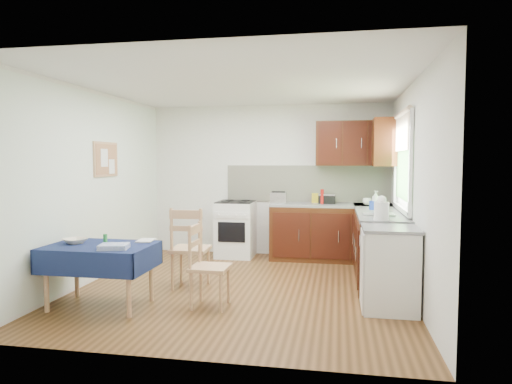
% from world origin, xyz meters
% --- Properties ---
extents(floor, '(4.20, 4.20, 0.00)m').
position_xyz_m(floor, '(0.00, 0.00, 0.00)').
color(floor, '#472B13').
rests_on(floor, ground).
extents(ceiling, '(4.00, 4.20, 0.02)m').
position_xyz_m(ceiling, '(0.00, 0.00, 2.50)').
color(ceiling, silver).
rests_on(ceiling, wall_back).
extents(wall_back, '(4.00, 0.02, 2.50)m').
position_xyz_m(wall_back, '(0.00, 2.10, 1.25)').
color(wall_back, white).
rests_on(wall_back, ground).
extents(wall_front, '(4.00, 0.02, 2.50)m').
position_xyz_m(wall_front, '(0.00, -2.10, 1.25)').
color(wall_front, white).
rests_on(wall_front, ground).
extents(wall_left, '(0.02, 4.20, 2.50)m').
position_xyz_m(wall_left, '(-2.00, 0.00, 1.25)').
color(wall_left, white).
rests_on(wall_left, ground).
extents(wall_right, '(0.02, 4.20, 2.50)m').
position_xyz_m(wall_right, '(2.00, 0.00, 1.25)').
color(wall_right, white).
rests_on(wall_right, ground).
extents(base_cabinets, '(1.90, 2.30, 0.86)m').
position_xyz_m(base_cabinets, '(1.36, 1.26, 0.43)').
color(base_cabinets, black).
rests_on(base_cabinets, ground).
extents(worktop_back, '(1.90, 0.60, 0.04)m').
position_xyz_m(worktop_back, '(1.05, 1.80, 0.88)').
color(worktop_back, slate).
rests_on(worktop_back, base_cabinets).
extents(worktop_right, '(0.60, 1.70, 0.04)m').
position_xyz_m(worktop_right, '(1.70, 0.65, 0.88)').
color(worktop_right, slate).
rests_on(worktop_right, base_cabinets).
extents(worktop_corner, '(0.60, 0.60, 0.04)m').
position_xyz_m(worktop_corner, '(1.70, 1.80, 0.88)').
color(worktop_corner, slate).
rests_on(worktop_corner, base_cabinets).
extents(splashback, '(2.70, 0.02, 0.60)m').
position_xyz_m(splashback, '(0.65, 2.08, 1.20)').
color(splashback, beige).
rests_on(splashback, wall_back).
extents(upper_cabinets, '(1.20, 0.85, 0.70)m').
position_xyz_m(upper_cabinets, '(1.52, 1.80, 1.85)').
color(upper_cabinets, black).
rests_on(upper_cabinets, wall_back).
extents(stove, '(0.60, 0.61, 0.92)m').
position_xyz_m(stove, '(-0.50, 1.80, 0.46)').
color(stove, white).
rests_on(stove, ground).
extents(window, '(0.04, 1.48, 1.26)m').
position_xyz_m(window, '(1.97, 0.70, 1.65)').
color(window, '#295322').
rests_on(window, wall_right).
extents(fridge, '(0.58, 0.60, 0.89)m').
position_xyz_m(fridge, '(1.70, -0.55, 0.44)').
color(fridge, white).
rests_on(fridge, ground).
extents(corkboard, '(0.04, 0.62, 0.47)m').
position_xyz_m(corkboard, '(-1.97, 0.30, 1.60)').
color(corkboard, '#AE7F57').
rests_on(corkboard, wall_left).
extents(dining_table, '(1.12, 0.76, 0.68)m').
position_xyz_m(dining_table, '(-1.37, -0.98, 0.57)').
color(dining_table, '#0E1239').
rests_on(dining_table, ground).
extents(chair_far, '(0.47, 0.47, 1.01)m').
position_xyz_m(chair_far, '(-0.65, -0.13, 0.54)').
color(chair_far, '#AE7F57').
rests_on(chair_far, ground).
extents(chair_near, '(0.41, 0.41, 0.91)m').
position_xyz_m(chair_near, '(-0.24, -0.79, 0.48)').
color(chair_near, '#AE7F57').
rests_on(chair_near, ground).
extents(toaster, '(0.25, 0.16, 0.20)m').
position_xyz_m(toaster, '(0.22, 1.72, 0.99)').
color(toaster, '#B8B8BC').
rests_on(toaster, worktop_back).
extents(sandwich_press, '(0.27, 0.23, 0.16)m').
position_xyz_m(sandwich_press, '(0.98, 1.84, 0.98)').
color(sandwich_press, black).
rests_on(sandwich_press, worktop_back).
extents(sauce_bottle, '(0.05, 0.05, 0.23)m').
position_xyz_m(sauce_bottle, '(0.91, 1.74, 1.02)').
color(sauce_bottle, '#B8130E').
rests_on(sauce_bottle, worktop_back).
extents(yellow_packet, '(0.14, 0.12, 0.15)m').
position_xyz_m(yellow_packet, '(0.79, 1.94, 0.98)').
color(yellow_packet, yellow).
rests_on(yellow_packet, worktop_back).
extents(dish_rack, '(0.38, 0.29, 0.18)m').
position_xyz_m(dish_rack, '(1.66, 0.39, 0.92)').
color(dish_rack, gray).
rests_on(dish_rack, worktop_right).
extents(kettle, '(0.17, 0.17, 0.28)m').
position_xyz_m(kettle, '(1.65, -0.10, 1.03)').
color(kettle, white).
rests_on(kettle, worktop_right).
extents(cup, '(0.18, 0.18, 0.11)m').
position_xyz_m(cup, '(1.60, 1.68, 0.95)').
color(cup, white).
rests_on(cup, worktop_back).
extents(soap_bottle_a, '(0.14, 0.14, 0.27)m').
position_xyz_m(soap_bottle_a, '(1.66, 1.00, 1.03)').
color(soap_bottle_a, white).
rests_on(soap_bottle_a, worktop_right).
extents(soap_bottle_b, '(0.12, 0.12, 0.19)m').
position_xyz_m(soap_bottle_b, '(1.64, 1.00, 0.99)').
color(soap_bottle_b, '#1F41B7').
rests_on(soap_bottle_b, worktop_right).
extents(soap_bottle_c, '(0.13, 0.13, 0.17)m').
position_xyz_m(soap_bottle_c, '(1.68, 0.16, 0.99)').
color(soap_bottle_c, '#238228').
rests_on(soap_bottle_c, worktop_right).
extents(plate_bowl, '(0.31, 0.31, 0.06)m').
position_xyz_m(plate_bowl, '(-1.68, -0.95, 0.70)').
color(plate_bowl, beige).
rests_on(plate_bowl, dining_table).
extents(book, '(0.20, 0.26, 0.02)m').
position_xyz_m(book, '(-1.06, -0.70, 0.68)').
color(book, white).
rests_on(book, dining_table).
extents(spice_jar, '(0.05, 0.05, 0.09)m').
position_xyz_m(spice_jar, '(-1.39, -0.83, 0.72)').
color(spice_jar, '#238335').
rests_on(spice_jar, dining_table).
extents(tea_towel, '(0.33, 0.28, 0.05)m').
position_xyz_m(tea_towel, '(-1.11, -1.17, 0.70)').
color(tea_towel, '#284595').
rests_on(tea_towel, dining_table).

